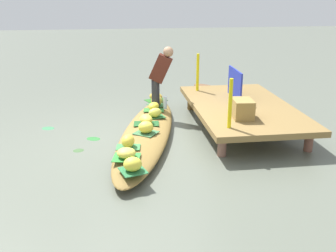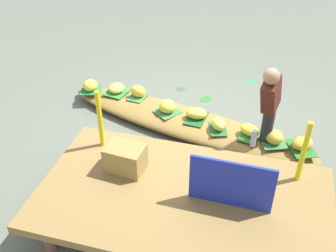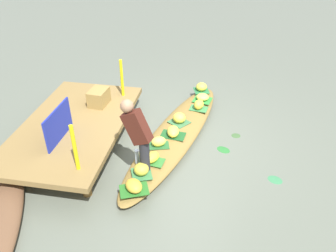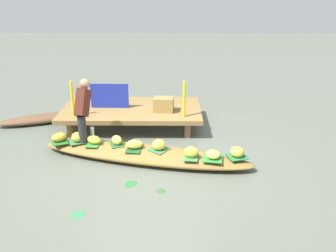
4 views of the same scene
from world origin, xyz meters
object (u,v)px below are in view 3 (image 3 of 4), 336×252
at_px(banana_bunch_6, 179,118).
at_px(banana_bunch_1, 202,87).
at_px(banana_bunch_2, 173,131).
at_px(produce_crate, 99,97).
at_px(vendor_person, 138,133).
at_px(market_banner, 58,124).
at_px(water_bottle, 137,156).
at_px(banana_bunch_3, 199,104).
at_px(banana_bunch_8, 203,97).
at_px(moored_boat, 3,220).
at_px(banana_bunch_4, 141,169).
at_px(vendor_boat, 175,135).
at_px(banana_bunch_0, 159,142).
at_px(banana_bunch_5, 152,157).
at_px(banana_bunch_7, 134,186).

bearing_deg(banana_bunch_6, banana_bunch_1, -11.85).
height_order(banana_bunch_2, produce_crate, produce_crate).
relative_size(vendor_person, produce_crate, 2.76).
bearing_deg(market_banner, water_bottle, -95.06).
relative_size(banana_bunch_1, vendor_person, 0.20).
relative_size(banana_bunch_3, banana_bunch_8, 0.95).
bearing_deg(moored_boat, banana_bunch_3, -58.31).
bearing_deg(produce_crate, banana_bunch_6, -92.05).
bearing_deg(banana_bunch_4, vendor_person, 24.75).
relative_size(banana_bunch_2, banana_bunch_3, 1.23).
bearing_deg(banana_bunch_1, produce_crate, 125.23).
distance_m(banana_bunch_1, vendor_person, 3.03).
bearing_deg(vendor_boat, banana_bunch_8, -3.93).
bearing_deg(moored_boat, market_banner, -30.50).
height_order(banana_bunch_0, banana_bunch_3, banana_bunch_3).
relative_size(banana_bunch_4, water_bottle, 0.94).
distance_m(banana_bunch_1, produce_crate, 2.36).
distance_m(moored_boat, banana_bunch_3, 4.12).
height_order(banana_bunch_3, vendor_person, vendor_person).
height_order(banana_bunch_2, banana_bunch_5, banana_bunch_2).
xyz_separation_m(banana_bunch_0, banana_bunch_2, (0.36, -0.20, -0.00)).
relative_size(banana_bunch_1, banana_bunch_6, 0.99).
height_order(banana_bunch_0, vendor_person, vendor_person).
xyz_separation_m(banana_bunch_5, banana_bunch_7, (-0.71, 0.12, 0.00)).
height_order(banana_bunch_6, banana_bunch_7, banana_bunch_6).
xyz_separation_m(banana_bunch_1, market_banner, (-2.60, 2.16, 0.40)).
height_order(banana_bunch_6, market_banner, market_banner).
bearing_deg(vendor_person, banana_bunch_4, -155.25).
relative_size(water_bottle, produce_crate, 0.58).
bearing_deg(banana_bunch_5, banana_bunch_3, -17.44).
xyz_separation_m(banana_bunch_0, banana_bunch_8, (1.80, -0.60, -0.02)).
bearing_deg(banana_bunch_7, water_bottle, 9.87).
bearing_deg(vendor_person, banana_bunch_5, -38.49).
distance_m(vendor_boat, water_bottle, 1.19).
bearing_deg(water_bottle, banana_bunch_6, -20.23).
height_order(water_bottle, market_banner, market_banner).
distance_m(vendor_person, market_banner, 1.48).
relative_size(banana_bunch_0, banana_bunch_4, 1.08).
height_order(banana_bunch_5, banana_bunch_7, banana_bunch_7).
bearing_deg(vendor_person, banana_bunch_2, -20.59).
relative_size(banana_bunch_1, banana_bunch_5, 0.86).
height_order(banana_bunch_6, produce_crate, produce_crate).
height_order(vendor_boat, banana_bunch_8, banana_bunch_8).
bearing_deg(banana_bunch_1, banana_bunch_4, 167.77).
bearing_deg(vendor_boat, vendor_person, 175.42).
distance_m(banana_bunch_0, water_bottle, 0.58).
distance_m(banana_bunch_7, vendor_person, 0.79).
height_order(banana_bunch_1, banana_bunch_3, banana_bunch_3).
relative_size(banana_bunch_1, banana_bunch_7, 0.81).
xyz_separation_m(banana_bunch_1, banana_bunch_3, (-0.82, -0.02, 0.00)).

